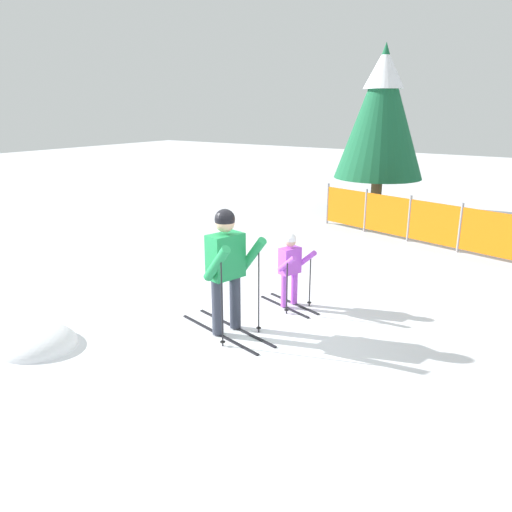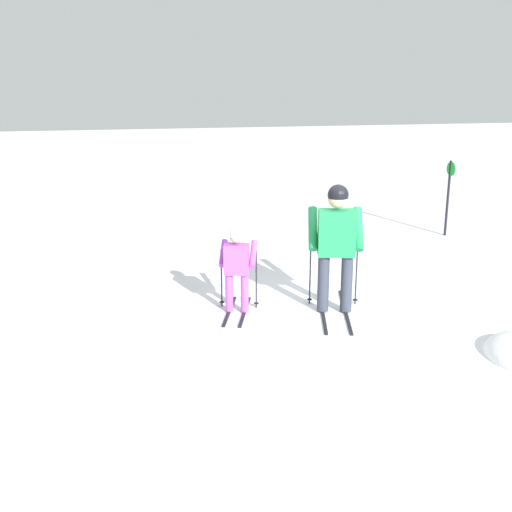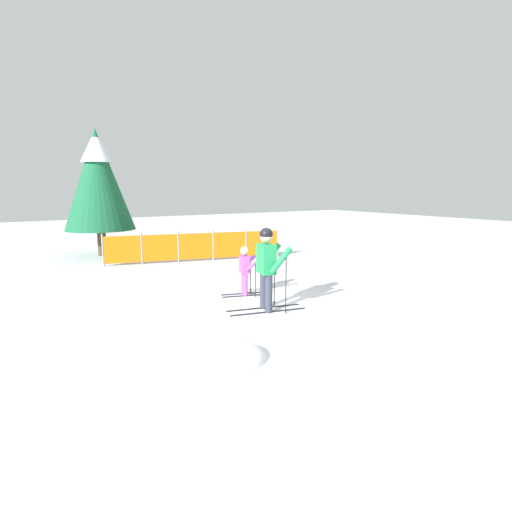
# 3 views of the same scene
# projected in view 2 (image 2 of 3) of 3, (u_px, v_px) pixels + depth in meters

# --- Properties ---
(ground_plane) EXTENTS (60.00, 60.00, 0.00)m
(ground_plane) POSITION_uv_depth(u_px,v_px,m) (337.00, 308.00, 9.13)
(ground_plane) COLOR white
(skier_adult) EXTENTS (1.74, 0.86, 1.80)m
(skier_adult) POSITION_uv_depth(u_px,v_px,m) (336.00, 237.00, 8.74)
(skier_adult) COLOR black
(skier_adult) RESTS_ON ground_plane
(skier_child) EXTENTS (1.17, 0.65, 1.22)m
(skier_child) POSITION_uv_depth(u_px,v_px,m) (237.00, 263.00, 8.82)
(skier_child) COLOR black
(skier_child) RESTS_ON ground_plane
(trail_marker) EXTENTS (0.28, 0.06, 1.53)m
(trail_marker) POSITION_uv_depth(u_px,v_px,m) (449.00, 190.00, 12.93)
(trail_marker) COLOR black
(trail_marker) RESTS_ON ground_plane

